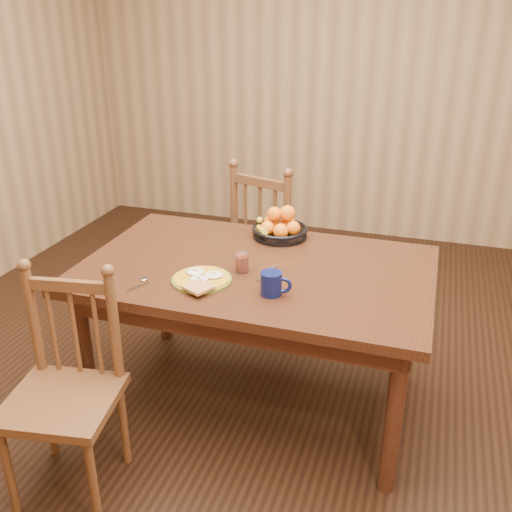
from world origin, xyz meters
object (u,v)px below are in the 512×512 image
(chair_far, at_px, (273,243))
(coffee_mug, at_px, (272,283))
(chair_near, at_px, (66,391))
(fruit_bowl, at_px, (280,227))
(dining_table, at_px, (256,282))
(breakfast_plate, at_px, (202,279))

(chair_far, xyz_separation_m, coffee_mug, (0.32, -1.13, 0.31))
(chair_near, xyz_separation_m, fruit_bowl, (0.56, 1.13, 0.35))
(chair_near, height_order, fruit_bowl, chair_near)
(dining_table, bearing_deg, chair_near, -126.78)
(chair_near, bearing_deg, fruit_bowl, 54.25)
(breakfast_plate, distance_m, fruit_bowl, 0.64)
(coffee_mug, distance_m, fruit_bowl, 0.65)
(chair_near, bearing_deg, dining_table, 43.96)
(breakfast_plate, relative_size, coffee_mug, 2.28)
(chair_near, bearing_deg, chair_far, 67.39)
(breakfast_plate, bearing_deg, fruit_bowl, 73.47)
(chair_near, bearing_deg, breakfast_plate, 44.37)
(chair_far, relative_size, breakfast_plate, 3.30)
(dining_table, xyz_separation_m, coffee_mug, (0.15, -0.25, 0.14))
(chair_far, height_order, coffee_mug, chair_far)
(chair_far, bearing_deg, fruit_bowl, 125.74)
(fruit_bowl, bearing_deg, breakfast_plate, -106.53)
(dining_table, height_order, breakfast_plate, breakfast_plate)
(chair_far, bearing_deg, breakfast_plate, 106.14)
(chair_far, xyz_separation_m, chair_near, (-0.39, -1.63, -0.04))
(dining_table, height_order, chair_near, chair_near)
(dining_table, distance_m, chair_far, 0.92)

